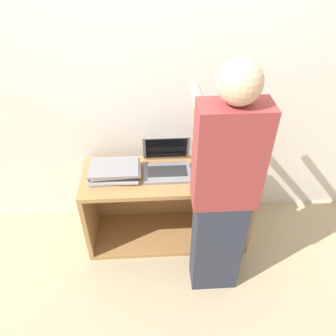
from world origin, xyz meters
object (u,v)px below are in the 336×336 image
Objects in this scene: laptop_stack_left at (115,171)px; laptop_stack_right at (219,165)px; person at (223,195)px; laptop_open at (167,165)px.

laptop_stack_right reaches higher than laptop_stack_left.
laptop_stack_left is 0.99× the size of laptop_stack_right.
person is (-0.07, -0.47, 0.13)m from laptop_stack_right.
person is at bearing -98.32° from laptop_stack_right.
person is (0.73, -0.46, 0.15)m from laptop_stack_left.
laptop_open is 0.63m from person.
laptop_stack_right is 0.49m from person.
person is (0.33, -0.51, 0.14)m from laptop_open.
laptop_open is 0.21× the size of person.
laptop_open is 0.40m from laptop_stack_right.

